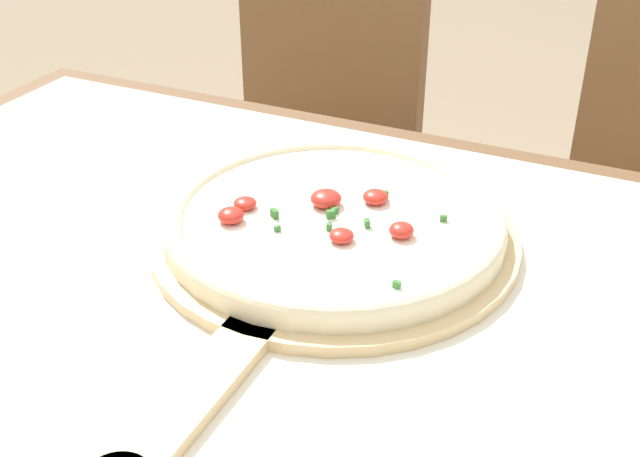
% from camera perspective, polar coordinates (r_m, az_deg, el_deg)
% --- Properties ---
extents(dining_table, '(1.23, 0.81, 0.73)m').
position_cam_1_polar(dining_table, '(0.81, -2.07, -11.65)').
color(dining_table, brown).
rests_on(dining_table, ground_plane).
extents(towel_cloth, '(1.15, 0.73, 0.00)m').
position_cam_1_polar(towel_cloth, '(0.74, -2.25, -4.78)').
color(towel_cloth, white).
rests_on(towel_cloth, dining_table).
extents(pizza_peel, '(0.37, 0.57, 0.01)m').
position_cam_1_polar(pizza_peel, '(0.80, 0.27, -1.19)').
color(pizza_peel, '#D6B784').
rests_on(pizza_peel, towel_cloth).
extents(pizza, '(0.34, 0.34, 0.03)m').
position_cam_1_polar(pizza, '(0.80, 0.90, 0.68)').
color(pizza, beige).
rests_on(pizza, pizza_peel).
extents(chair_left, '(0.42, 0.42, 0.90)m').
position_cam_1_polar(chair_left, '(1.54, -0.84, 6.24)').
color(chair_left, brown).
rests_on(chair_left, ground_plane).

